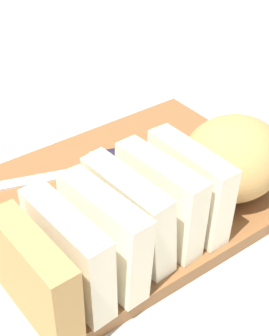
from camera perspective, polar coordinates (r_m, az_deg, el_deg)
name	(u,v)px	position (r m, az deg, el deg)	size (l,w,h in m)	color
ground_plane	(134,198)	(0.64, 0.00, -3.42)	(3.00, 3.00, 0.00)	beige
cutting_board	(134,193)	(0.64, 0.00, -2.81)	(0.37, 0.29, 0.02)	brown
bread_loaf	(173,193)	(0.55, 4.37, -2.84)	(0.36, 0.14, 0.10)	tan
bread_knife	(92,164)	(0.65, -4.84, 0.47)	(0.28, 0.12, 0.03)	silver
crumb_near_knife	(114,183)	(0.63, -2.37, -1.65)	(0.01, 0.01, 0.01)	#996633
crumb_near_loaf	(93,161)	(0.67, -4.67, 0.84)	(0.00, 0.00, 0.00)	#996633
crumb_stray_left	(80,200)	(0.61, -6.20, -3.64)	(0.00, 0.00, 0.00)	#996633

